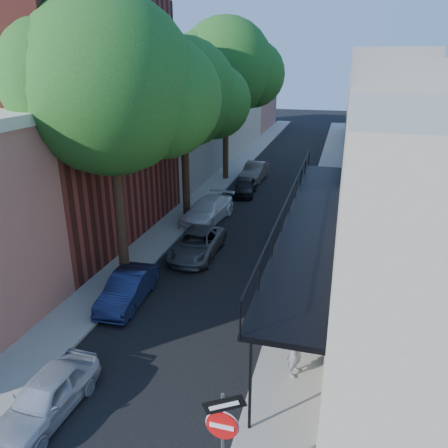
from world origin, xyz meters
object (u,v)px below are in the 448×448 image
Objects in this scene: sign_post at (223,430)px; oak_far at (233,69)px; parked_car_d at (208,210)px; parked_car_c at (197,244)px; pedestrian at (296,348)px; oak_mid at (191,96)px; oak_near at (122,89)px; parked_car_e at (245,187)px; parked_car_a at (47,396)px; parked_car_f at (255,171)px; parked_car_b at (128,289)px.

sign_post is 27.80m from oak_far.
oak_far is at bearing 103.76° from parked_car_d.
parked_car_c is 9.35m from pedestrian.
oak_mid is 16.12m from pedestrian.
oak_near reaches higher than parked_car_c.
sign_post is at bearing -63.84° from parked_car_d.
oak_mid is (-0.05, 7.97, -0.82)m from oak_near.
sign_post is 0.29× the size of oak_mid.
sign_post is 12.77m from oak_near.
oak_far is 2.58× the size of parked_car_d.
oak_far is 8.83m from parked_car_e.
parked_car_c is 1.26× the size of parked_car_e.
parked_car_e is 18.86m from pedestrian.
oak_mid is 2.94× the size of parked_car_a.
parked_car_a reaches higher than parked_car_e.
sign_post is 0.70× the size of parked_car_c.
oak_near is at bearing -90.04° from oak_far.
parked_car_d is 13.87m from pedestrian.
sign_post is 17.56m from parked_car_d.
pedestrian is at bearing -76.84° from parked_car_e.
sign_post is 12.79m from parked_car_c.
parked_car_a is (1.40, -16.07, -6.47)m from oak_mid.
parked_car_c is 0.93× the size of parked_car_d.
oak_mid reaches higher than sign_post.
sign_post is 0.86× the size of parked_car_a.
oak_far is 24.27m from pedestrian.
oak_near reaches higher than pedestrian.
parked_car_f is at bearing 90.10° from parked_car_c.
oak_mid reaches higher than parked_car_d.
sign_post is 26.93m from parked_car_f.
parked_car_c is at bearing -69.49° from oak_mid.
oak_near is 18.72m from parked_car_f.
oak_mid is (-6.58, 17.26, 5.02)m from sign_post.
parked_car_e is (1.95, -3.90, -7.68)m from oak_far.
oak_near is 15.13m from parked_car_e.
parked_car_c is 4.85m from parked_car_d.
parked_car_d is 1.11× the size of parked_car_f.
oak_mid reaches higher than parked_car_a.
parked_car_c reaches higher than parked_car_e.
parked_car_e is (-4.56, 22.39, -1.46)m from sign_post.
parked_car_c is 14.62m from parked_car_f.
oak_far reaches higher than oak_mid.
parked_car_c is at bearing 52.63° from oak_near.
parked_car_a is 1.88× the size of pedestrian.
parked_car_b is (-5.76, 6.99, -1.43)m from sign_post.
oak_far is at bearing 89.59° from oak_mid.
oak_near is 1.12× the size of oak_mid.
oak_mid is 2.45× the size of parked_car_f.
oak_mid reaches higher than parked_car_e.
parked_car_c is at bearing 88.52° from parked_car_a.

